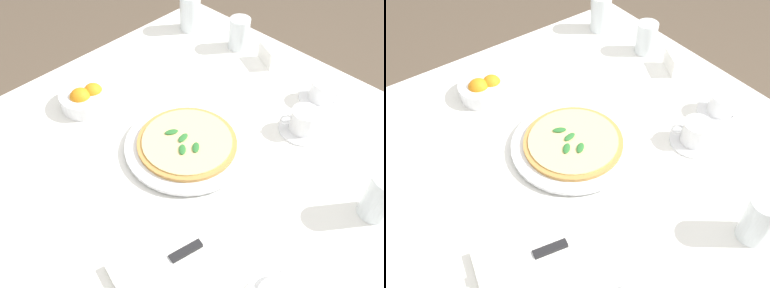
% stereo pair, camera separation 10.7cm
% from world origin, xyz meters
% --- Properties ---
extents(ground_plane, '(8.00, 8.00, 0.00)m').
position_xyz_m(ground_plane, '(0.00, 0.00, 0.00)').
color(ground_plane, brown).
extents(dining_table, '(1.16, 1.16, 0.74)m').
position_xyz_m(dining_table, '(0.00, 0.00, 0.62)').
color(dining_table, white).
rests_on(dining_table, ground_plane).
extents(pizza_plate, '(0.33, 0.33, 0.02)m').
position_xyz_m(pizza_plate, '(0.01, -0.02, 0.76)').
color(pizza_plate, white).
rests_on(pizza_plate, dining_table).
extents(pizza, '(0.26, 0.26, 0.02)m').
position_xyz_m(pizza, '(0.01, -0.02, 0.77)').
color(pizza, '#C68E47').
rests_on(pizza, pizza_plate).
extents(coffee_cup_far_right, '(0.13, 0.13, 0.07)m').
position_xyz_m(coffee_cup_far_right, '(-0.41, 0.12, 0.77)').
color(coffee_cup_far_right, white).
rests_on(coffee_cup_far_right, dining_table).
extents(coffee_cup_near_left, '(0.13, 0.13, 0.07)m').
position_xyz_m(coffee_cup_near_left, '(-0.26, 0.15, 0.78)').
color(coffee_cup_near_left, white).
rests_on(coffee_cup_near_left, dining_table).
extents(water_glass_center_back, '(0.07, 0.07, 0.13)m').
position_xyz_m(water_glass_center_back, '(-0.42, -0.44, 0.80)').
color(water_glass_center_back, white).
rests_on(water_glass_center_back, dining_table).
extents(water_glass_near_right, '(0.07, 0.07, 0.11)m').
position_xyz_m(water_glass_near_right, '(-0.45, -0.24, 0.79)').
color(water_glass_near_right, white).
rests_on(water_glass_near_right, dining_table).
extents(water_glass_left_edge, '(0.07, 0.07, 0.12)m').
position_xyz_m(water_glass_left_edge, '(-0.15, 0.42, 0.80)').
color(water_glass_left_edge, white).
rests_on(water_glass_left_edge, dining_table).
extents(napkin_folded, '(0.24, 0.18, 0.02)m').
position_xyz_m(napkin_folded, '(0.28, 0.19, 0.75)').
color(napkin_folded, white).
rests_on(napkin_folded, dining_table).
extents(dinner_knife, '(0.19, 0.06, 0.01)m').
position_xyz_m(dinner_knife, '(0.29, 0.19, 0.77)').
color(dinner_knife, silver).
rests_on(dinner_knife, napkin_folded).
extents(citrus_bowl, '(0.15, 0.15, 0.07)m').
position_xyz_m(citrus_bowl, '(0.10, -0.36, 0.77)').
color(citrus_bowl, white).
rests_on(citrus_bowl, dining_table).
extents(menu_card, '(0.04, 0.08, 0.06)m').
position_xyz_m(menu_card, '(-0.44, -0.12, 0.77)').
color(menu_card, white).
rests_on(menu_card, dining_table).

